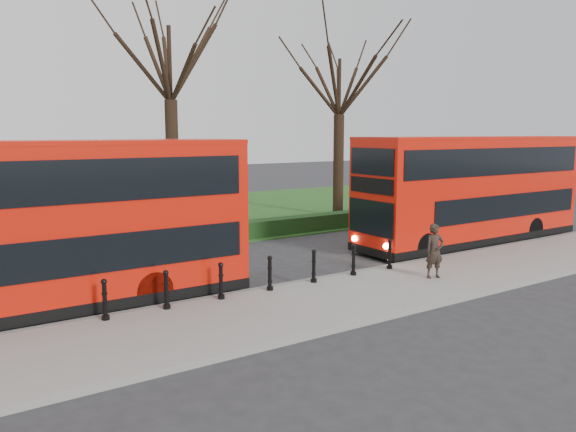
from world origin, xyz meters
TOP-DOWN VIEW (x-y plane):
  - ground at (0.00, 0.00)m, footprint 120.00×120.00m
  - pavement at (0.00, -3.00)m, footprint 60.00×4.00m
  - kerb at (0.00, -1.00)m, footprint 60.00×0.25m
  - grass_verge at (0.00, 15.00)m, footprint 60.00×18.00m
  - hedge at (0.00, 6.80)m, footprint 60.00×0.90m
  - yellow_line_outer at (0.00, -0.70)m, footprint 60.00×0.10m
  - yellow_line_inner at (0.00, -0.50)m, footprint 60.00×0.10m
  - tree_mid at (2.00, 10.00)m, footprint 7.34×7.34m
  - tree_right at (12.00, 10.00)m, footprint 6.75×6.75m
  - bollard_row at (0.38, -1.35)m, footprint 9.85×0.15m
  - bus_lead at (-5.78, 0.49)m, footprint 11.55×2.65m
  - bus_rear at (11.81, 0.52)m, footprint 11.62×2.67m
  - pedestrian at (5.55, -3.06)m, footprint 0.73×0.57m

SIDE VIEW (x-z plane):
  - ground at x=0.00m, z-range 0.00..0.00m
  - yellow_line_outer at x=0.00m, z-range 0.00..0.01m
  - yellow_line_inner at x=0.00m, z-range 0.00..0.01m
  - grass_verge at x=0.00m, z-range 0.00..0.06m
  - pavement at x=0.00m, z-range 0.00..0.15m
  - kerb at x=0.00m, z-range -0.01..0.15m
  - hedge at x=0.00m, z-range 0.00..0.80m
  - bollard_row at x=0.38m, z-range 0.15..1.15m
  - pedestrian at x=5.55m, z-range 0.15..1.92m
  - bus_lead at x=-5.78m, z-range 0.02..4.61m
  - bus_rear at x=11.81m, z-range 0.02..4.64m
  - tree_right at x=12.00m, z-range 2.39..12.94m
  - tree_mid at x=2.00m, z-range 2.60..14.07m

